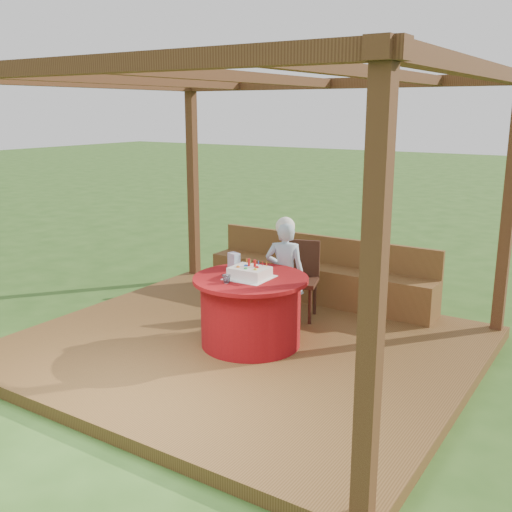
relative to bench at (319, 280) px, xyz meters
The scene contains 10 objects.
ground 1.76m from the bench, 90.00° to the right, with size 60.00×60.00×0.00m, color #2C531B.
deck 1.75m from the bench, 90.00° to the right, with size 4.50×4.00×0.12m, color brown.
pergola 2.65m from the bench, 90.00° to the right, with size 4.50×4.00×2.72m.
bench is the anchor object (origin of this frame).
table 1.70m from the bench, 87.20° to the right, with size 1.17×1.17×0.72m.
chair 0.70m from the bench, 83.70° to the right, with size 0.55×0.55×0.89m.
elderly_woman 1.08m from the bench, 85.04° to the right, with size 0.51×0.42×1.23m.
birthday_cake 1.80m from the bench, 86.98° to the right, with size 0.43×0.43×0.19m.
gift_bag 1.65m from the bench, 98.57° to the right, with size 0.12×0.08×0.18m, color #EB98C6.
drinking_glass 2.05m from the bench, 90.11° to the right, with size 0.09×0.09×0.08m, color silver.
Camera 1 is at (3.28, -4.83, 2.50)m, focal length 42.00 mm.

